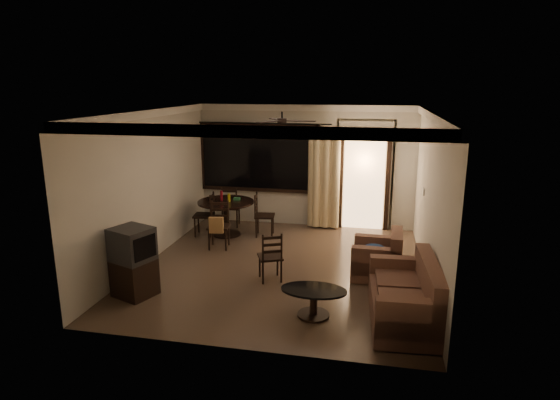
% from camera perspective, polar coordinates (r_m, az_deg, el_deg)
% --- Properties ---
extents(ground, '(5.50, 5.50, 0.00)m').
position_cam_1_polar(ground, '(8.61, 0.23, -8.23)').
color(ground, '#7F6651').
rests_on(ground, ground).
extents(room_shell, '(5.50, 6.70, 5.50)m').
position_cam_1_polar(room_shell, '(9.74, 5.74, 5.52)').
color(room_shell, beige).
rests_on(room_shell, ground).
extents(dining_table, '(1.23, 1.23, 0.99)m').
position_cam_1_polar(dining_table, '(10.30, -6.59, -1.01)').
color(dining_table, black).
rests_on(dining_table, ground).
extents(dining_chair_west, '(0.47, 0.47, 0.95)m').
position_cam_1_polar(dining_chair_west, '(10.43, -9.15, -2.74)').
color(dining_chair_west, black).
rests_on(dining_chair_west, ground).
extents(dining_chair_east, '(0.47, 0.47, 0.95)m').
position_cam_1_polar(dining_chair_east, '(10.27, -1.95, -2.84)').
color(dining_chair_east, black).
rests_on(dining_chair_east, ground).
extents(dining_chair_south, '(0.47, 0.52, 0.95)m').
position_cam_1_polar(dining_chair_south, '(9.57, -7.47, -4.07)').
color(dining_chair_south, black).
rests_on(dining_chair_south, ground).
extents(dining_chair_north, '(0.47, 0.47, 0.95)m').
position_cam_1_polar(dining_chair_north, '(11.01, -6.02, -1.74)').
color(dining_chair_north, black).
rests_on(dining_chair_north, ground).
extents(tv_cabinet, '(0.72, 0.69, 1.11)m').
position_cam_1_polar(tv_cabinet, '(7.69, -17.44, -7.21)').
color(tv_cabinet, black).
rests_on(tv_cabinet, ground).
extents(sofa, '(0.97, 1.70, 0.88)m').
position_cam_1_polar(sofa, '(6.86, 15.37, -11.59)').
color(sofa, '#4C2E23').
rests_on(sofa, ground).
extents(armchair, '(0.85, 0.85, 0.82)m').
position_cam_1_polar(armchair, '(8.25, 12.07, -7.03)').
color(armchair, '#4C2E23').
rests_on(armchair, ground).
extents(coffee_table, '(0.95, 0.57, 0.42)m').
position_cam_1_polar(coffee_table, '(6.84, 4.13, -11.84)').
color(coffee_table, black).
rests_on(coffee_table, ground).
extents(side_chair, '(0.51, 0.51, 0.87)m').
position_cam_1_polar(side_chair, '(8.00, -1.17, -8.00)').
color(side_chair, black).
rests_on(side_chair, ground).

